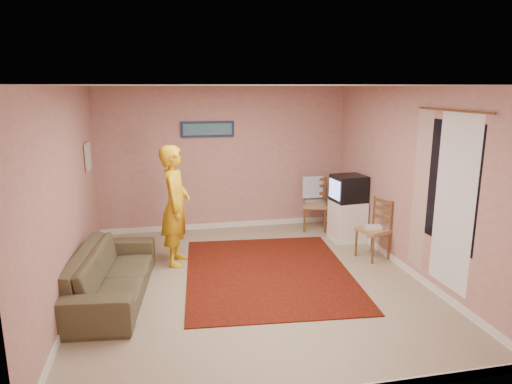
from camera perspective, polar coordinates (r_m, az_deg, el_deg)
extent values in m
plane|color=tan|center=(6.32, -0.60, -11.12)|extent=(5.00, 5.00, 0.00)
cube|color=tan|center=(8.33, -3.96, 4.13)|extent=(4.50, 0.02, 2.60)
cube|color=tan|center=(3.59, 7.19, -8.08)|extent=(4.50, 0.02, 2.60)
cube|color=tan|center=(5.91, -22.55, -0.54)|extent=(0.02, 5.00, 2.60)
cube|color=tan|center=(6.71, 18.59, 1.29)|extent=(0.02, 5.00, 2.60)
cube|color=silver|center=(5.77, -0.66, 13.17)|extent=(4.50, 5.00, 0.02)
cube|color=white|center=(8.61, -3.82, -4.13)|extent=(4.50, 0.02, 0.10)
cube|color=white|center=(6.30, -21.46, -11.65)|extent=(0.02, 5.00, 0.10)
cube|color=white|center=(7.05, 17.78, -8.71)|extent=(0.02, 5.00, 0.10)
cube|color=black|center=(5.93, 22.98, 0.95)|extent=(0.01, 1.10, 1.50)
cube|color=white|center=(5.85, 23.51, -1.28)|extent=(0.01, 0.75, 2.10)
cube|color=beige|center=(6.41, 19.85, 0.21)|extent=(0.01, 0.35, 2.10)
cylinder|color=brown|center=(5.80, 23.38, 9.36)|extent=(0.02, 1.40, 0.02)
cube|color=#16203C|center=(8.20, -6.09, 7.82)|extent=(0.95, 0.03, 0.28)
cube|color=#305486|center=(8.18, -6.08, 7.80)|extent=(0.86, 0.01, 0.20)
cube|color=#CDB88D|center=(7.42, -20.29, 4.20)|extent=(0.03, 0.38, 0.42)
cube|color=#B1BBC1|center=(7.41, -20.14, 4.21)|extent=(0.01, 0.30, 0.34)
cube|color=black|center=(6.59, 1.53, -10.00)|extent=(2.51, 3.04, 0.02)
cube|color=white|center=(7.99, 11.32, -3.53)|extent=(0.54, 0.49, 0.69)
cube|color=black|center=(7.85, 11.51, 0.45)|extent=(0.56, 0.51, 0.45)
cube|color=#8CB2F2|center=(7.73, 9.80, 0.33)|extent=(0.05, 0.37, 0.32)
cube|color=#AB8053|center=(8.44, 7.38, -1.65)|extent=(0.54, 0.52, 0.05)
cube|color=brown|center=(8.38, 7.43, -0.02)|extent=(0.42, 0.17, 0.49)
cube|color=#A9A8AD|center=(8.42, 7.39, -1.28)|extent=(0.41, 0.33, 0.06)
cube|color=#93BAF2|center=(8.51, 7.10, 0.62)|extent=(0.38, 0.05, 0.40)
cube|color=#AB8053|center=(7.21, 14.44, -4.65)|extent=(0.51, 0.52, 0.05)
cube|color=brown|center=(7.15, 14.55, -2.84)|extent=(0.17, 0.41, 0.47)
cube|color=silver|center=(7.20, 14.46, -4.28)|extent=(0.26, 0.21, 0.05)
imported|color=#4A422D|center=(6.05, -17.65, -9.72)|extent=(1.05, 2.19, 0.62)
imported|color=gold|center=(6.77, -10.03, -1.69)|extent=(0.54, 0.71, 1.78)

